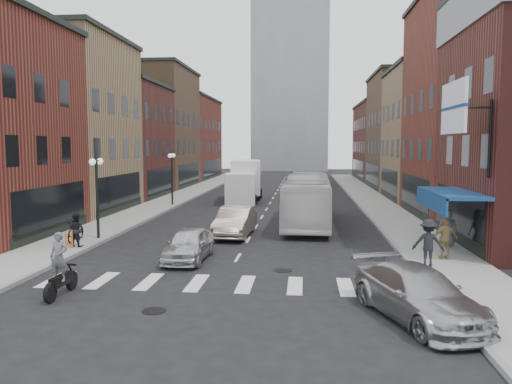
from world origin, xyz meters
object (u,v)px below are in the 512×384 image
box_truck (244,181)px  ped_right_c (447,228)px  curb_car (418,294)px  parked_bicycle (76,230)px  billboard_sign (456,109)px  transit_bus (308,199)px  sedan_left_near (189,244)px  sedan_left_far (235,222)px  motorcycle_rider (60,267)px  streetlamp_near (97,183)px  streetlamp_far (172,169)px  ped_right_b (445,238)px  ped_right_a (428,243)px  bike_rack (69,240)px  ped_left_solo (76,230)px

box_truck → ped_right_c: 21.67m
curb_car → parked_bicycle: (-14.05, 9.11, -0.04)m
billboard_sign → transit_bus: (-5.60, 9.61, -4.61)m
sedan_left_near → sedan_left_far: (1.16, 5.68, 0.10)m
motorcycle_rider → billboard_sign: bearing=24.4°
motorcycle_rider → sedan_left_near: 5.99m
billboard_sign → parked_bicycle: 17.81m
streetlamp_near → box_truck: streetlamp_near is taller
billboard_sign → parked_bicycle: (-16.74, 2.66, -5.47)m
streetlamp_far → box_truck: 6.58m
streetlamp_far → ped_right_b: streetlamp_far is taller
streetlamp_far → ped_right_a: size_ratio=2.28×
billboard_sign → transit_bus: 12.04m
parked_bicycle → ped_right_c: size_ratio=1.14×
streetlamp_far → parked_bicycle: (-0.75, -14.84, -2.25)m
billboard_sign → sedan_left_near: size_ratio=0.94×
box_truck → bike_rack: bearing=-110.8°
box_truck → curb_car: box_truck is taller
billboard_sign → bike_rack: bearing=177.2°
motorcycle_rider → curb_car: bearing=-3.0°
box_truck → sedan_left_far: 16.01m
bike_rack → streetlamp_near: bearing=85.8°
billboard_sign → ped_right_a: size_ratio=2.05×
transit_bus → ped_left_solo: size_ratio=7.09×
ped_right_b → streetlamp_far: bearing=-57.3°
box_truck → sedan_left_near: (0.29, -21.59, -1.03)m
sedan_left_near → ped_left_solo: 5.81m
streetlamp_near → ped_right_c: 16.81m
ped_right_a → transit_bus: bearing=-54.7°
box_truck → streetlamp_far: bearing=-149.0°
streetlamp_near → sedan_left_near: bearing=-34.1°
box_truck → motorcycle_rider: (-2.59, -26.84, -0.74)m
bike_rack → ped_left_solo: ped_left_solo is taller
sedan_left_near → ped_left_solo: size_ratio=2.55×
parked_bicycle → ped_right_c: 17.46m
motorcycle_rider → ped_left_solo: motorcycle_rider is taller
transit_bus → curb_car: size_ratio=2.25×
box_truck → streetlamp_near: bearing=-112.3°
ped_right_c → streetlamp_far: bearing=-27.5°
box_truck → ped_right_a: box_truck is taller
billboard_sign → streetlamp_far: billboard_sign is taller
ped_right_a → ped_left_solo: bearing=3.4°
bike_rack → box_truck: bearing=75.5°
streetlamp_near → motorcycle_rider: streetlamp_near is taller
billboard_sign → bike_rack: billboard_sign is taller
curb_car → ped_left_solo: bearing=129.1°
ped_right_a → ped_right_b: (0.98, 1.28, -0.05)m
motorcycle_rider → curb_car: 10.79m
curb_car → ped_left_solo: (-13.44, 7.87, 0.22)m
ped_right_b → ped_right_c: size_ratio=0.98×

